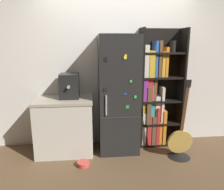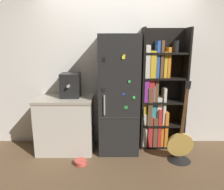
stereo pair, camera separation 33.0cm
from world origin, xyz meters
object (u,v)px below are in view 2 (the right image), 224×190
(bookshelf, at_px, (157,96))
(pet_bowl, at_px, (80,162))
(espresso_machine, at_px, (70,85))
(guitar, at_px, (179,150))
(refrigerator, at_px, (119,95))

(bookshelf, height_order, pet_bowl, bookshelf)
(bookshelf, distance_m, espresso_machine, 1.43)
(pet_bowl, bearing_deg, guitar, 4.22)
(bookshelf, relative_size, espresso_machine, 5.16)
(bookshelf, relative_size, pet_bowl, 10.81)
(refrigerator, bearing_deg, espresso_machine, 176.80)
(bookshelf, bearing_deg, espresso_machine, -175.74)
(refrigerator, bearing_deg, pet_bowl, -139.22)
(bookshelf, relative_size, guitar, 1.58)
(bookshelf, xyz_separation_m, espresso_machine, (-1.41, -0.10, 0.21))
(refrigerator, relative_size, bookshelf, 0.95)
(refrigerator, height_order, pet_bowl, refrigerator)
(guitar, distance_m, pet_bowl, 1.48)
(refrigerator, distance_m, guitar, 1.24)
(pet_bowl, bearing_deg, refrigerator, 40.78)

